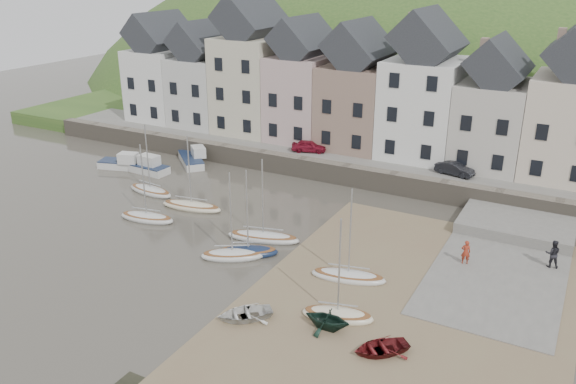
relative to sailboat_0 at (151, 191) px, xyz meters
The scene contains 26 objects.
ground 15.51m from the sailboat_0, 26.08° to the right, with size 160.00×160.00×0.00m, color #4A453A.
quay_land 28.78m from the sailboat_0, 61.05° to the left, with size 90.00×30.00×1.50m, color #335522.
quay_street 19.57m from the sailboat_0, 44.48° to the left, with size 70.00×7.00×0.10m, color slate.
seawall 17.27m from the sailboat_0, 36.16° to the left, with size 70.00×1.20×1.80m, color slate.
beach 25.85m from the sailboat_0, 15.30° to the right, with size 18.00×26.00×0.06m, color #79634A.
slipway 28.96m from the sailboat_0, ahead, with size 8.00×18.00×0.12m, color slate.
hillside 56.93m from the sailboat_0, 80.47° to the left, with size 134.40×84.00×84.00m.
townhouse_terrace 24.32m from the sailboat_0, 47.60° to the left, with size 61.05×8.00×13.93m.
sailboat_0 is the anchor object (origin of this frame).
sailboat_1 5.79m from the sailboat_0, 51.90° to the right, with size 4.71×2.25×6.32m.
sailboat_2 5.34m from the sailboat_0, 11.80° to the right, with size 5.39×2.32×6.32m.
sailboat_3 14.42m from the sailboat_0, 27.28° to the right, with size 4.43×3.46×6.32m.
sailboat_4 13.63m from the sailboat_0, 13.80° to the right, with size 5.53×2.83×6.32m.
sailboat_5 14.64m from the sailboat_0, 22.86° to the right, with size 4.28×3.29×6.32m.
sailboat_6 21.52m from the sailboat_0, 14.98° to the right, with size 4.94×2.54×6.32m.
sailboat_7 24.06m from the sailboat_0, 24.16° to the right, with size 4.28×2.51×6.32m.
motorboat_0 6.03m from the sailboat_0, 136.23° to the left, with size 5.68×2.06×1.70m.
motorboat_1 7.58m from the sailboat_0, 148.58° to the left, with size 5.33×3.09×1.70m.
motorboat_2 8.46m from the sailboat_0, 101.74° to the left, with size 4.97×4.77×1.70m.
rowboat_white 21.37m from the sailboat_0, 35.34° to the right, with size 2.21×3.09×0.64m, color silver.
rowboat_green 24.52m from the sailboat_0, 26.84° to the right, with size 2.15×2.49×1.31m, color black.
rowboat_red 27.70m from the sailboat_0, 24.90° to the right, with size 2.09×2.93×0.61m, color maroon.
person_red 26.77m from the sailboat_0, ahead, with size 0.60×0.39×1.65m, color #9E301C.
person_dark 31.86m from the sailboat_0, ahead, with size 0.92×0.71×1.88m, color black.
car_left 15.63m from the sailboat_0, 54.85° to the left, with size 1.33×3.32×1.13m, color maroon.
car_right 26.21m from the sailboat_0, 29.01° to the left, with size 1.16×3.33×1.10m, color black.
Camera 1 is at (18.71, -28.62, 18.40)m, focal length 36.26 mm.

